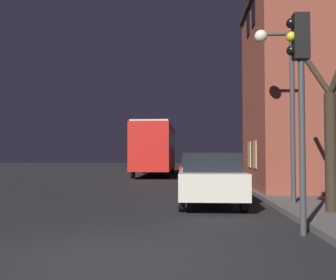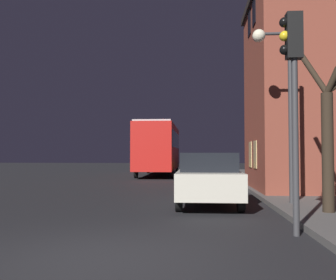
# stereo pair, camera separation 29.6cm
# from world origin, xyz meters

# --- Properties ---
(ground_plane) EXTENTS (120.00, 120.00, 0.00)m
(ground_plane) POSITION_xyz_m (0.00, 0.00, 0.00)
(ground_plane) COLOR black
(brick_building) EXTENTS (4.04, 5.60, 8.05)m
(brick_building) POSITION_xyz_m (5.65, 10.24, 4.18)
(brick_building) COLOR brown
(brick_building) RESTS_ON sidewalk
(streetlamp) EXTENTS (1.16, 0.38, 5.12)m
(streetlamp) POSITION_xyz_m (3.83, 5.66, 3.61)
(streetlamp) COLOR #38383A
(streetlamp) RESTS_ON sidewalk
(traffic_light) EXTENTS (0.43, 0.24, 4.30)m
(traffic_light) POSITION_xyz_m (3.27, 1.87, 3.09)
(traffic_light) COLOR #38383A
(traffic_light) RESTS_ON ground
(bare_tree) EXTENTS (1.64, 1.66, 4.19)m
(bare_tree) POSITION_xyz_m (4.67, 4.03, 2.24)
(bare_tree) COLOR #2D2319
(bare_tree) RESTS_ON sidewalk
(bus) EXTENTS (2.54, 9.61, 3.70)m
(bus) POSITION_xyz_m (-1.34, 21.76, 2.20)
(bus) COLOR red
(bus) RESTS_ON ground
(car_near_lane) EXTENTS (1.84, 4.21, 1.60)m
(car_near_lane) POSITION_xyz_m (1.76, 6.03, 0.83)
(car_near_lane) COLOR beige
(car_near_lane) RESTS_ON ground
(car_mid_lane) EXTENTS (1.85, 4.47, 1.46)m
(car_mid_lane) POSITION_xyz_m (1.52, 16.22, 0.75)
(car_mid_lane) COLOR #B21E19
(car_mid_lane) RESTS_ON ground
(car_far_lane) EXTENTS (1.86, 4.20, 1.43)m
(car_far_lane) POSITION_xyz_m (1.61, 26.16, 0.77)
(car_far_lane) COLOR olive
(car_far_lane) RESTS_ON ground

